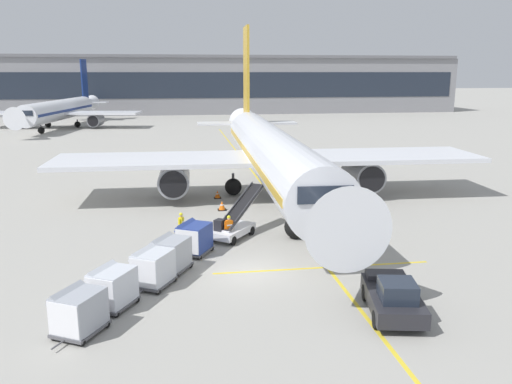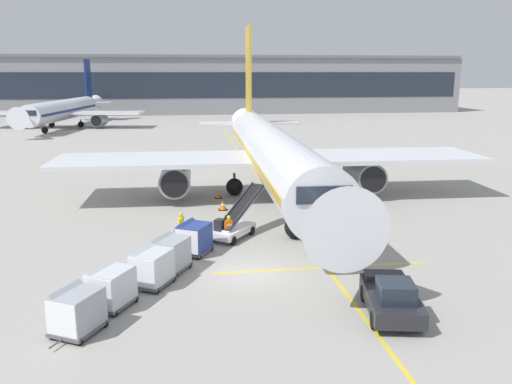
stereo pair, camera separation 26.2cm
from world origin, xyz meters
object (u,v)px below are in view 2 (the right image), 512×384
at_px(baggage_cart_third, 151,267).
at_px(baggage_cart_fifth, 76,310).
at_px(parked_airplane, 271,152).
at_px(ground_crew_by_loader, 229,227).
at_px(pushback_tug, 391,297).
at_px(baggage_cart_fourth, 110,286).
at_px(baggage_cart_second, 170,253).
at_px(belt_loader, 234,224).
at_px(distant_airplane, 64,110).
at_px(safety_cone_wingtip, 219,194).
at_px(ground_crew_by_carts, 181,224).
at_px(safety_cone_engine_keepout, 223,205).
at_px(baggage_cart_lead, 193,237).

distance_m(baggage_cart_third, baggage_cart_fifth, 5.27).
xyz_separation_m(parked_airplane, ground_crew_by_loader, (-4.64, -11.77, -2.83)).
distance_m(baggage_cart_third, pushback_tug, 11.53).
distance_m(baggage_cart_fourth, pushback_tug, 12.47).
xyz_separation_m(baggage_cart_second, baggage_cart_third, (-0.87, -1.87, 0.00)).
bearing_deg(parked_airplane, baggage_cart_fifth, -117.71).
bearing_deg(baggage_cart_fourth, baggage_cart_third, 52.14).
relative_size(baggage_cart_second, ground_crew_by_loader, 1.59).
bearing_deg(belt_loader, distant_airplane, 109.16).
xyz_separation_m(ground_crew_by_loader, safety_cone_wingtip, (0.22, 11.87, -0.67)).
distance_m(baggage_cart_second, ground_crew_by_carts, 5.54).
distance_m(parked_airplane, pushback_tug, 23.03).
bearing_deg(baggage_cart_second, parked_airplane, 63.11).
xyz_separation_m(belt_loader, distant_airplane, (-25.05, 72.09, 2.45)).
relative_size(safety_cone_engine_keepout, distant_airplane, 0.02).
bearing_deg(baggage_cart_third, ground_crew_by_carts, 78.47).
xyz_separation_m(baggage_cart_third, distant_airplane, (-20.18, 79.40, 2.32)).
bearing_deg(ground_crew_by_loader, pushback_tug, -61.13).
bearing_deg(baggage_cart_fifth, ground_crew_by_carts, 70.22).
height_order(pushback_tug, ground_crew_by_loader, pushback_tug).
height_order(parked_airplane, ground_crew_by_carts, parked_airplane).
bearing_deg(ground_crew_by_carts, ground_crew_by_loader, -20.94).
distance_m(baggage_cart_lead, safety_cone_engine_keepout, 10.04).
distance_m(safety_cone_engine_keepout, distant_airplane, 69.88).
distance_m(ground_crew_by_carts, distant_airplane, 75.26).
xyz_separation_m(baggage_cart_lead, ground_crew_by_carts, (-0.68, 2.92, -0.00)).
xyz_separation_m(safety_cone_engine_keepout, distant_airplane, (-24.86, 65.24, 2.96)).
bearing_deg(ground_crew_by_carts, distant_airplane, 106.75).
distance_m(ground_crew_by_carts, safety_cone_engine_keepout, 7.53).
relative_size(baggage_cart_fourth, ground_crew_by_carts, 1.59).
height_order(parked_airplane, distant_airplane, parked_airplane).
height_order(baggage_cart_lead, baggage_cart_third, same).
relative_size(baggage_cart_second, distant_airplane, 0.07).
relative_size(baggage_cart_fourth, safety_cone_wingtip, 4.06).
xyz_separation_m(baggage_cart_third, baggage_cart_fifth, (-2.76, -4.49, 0.00)).
distance_m(baggage_cart_lead, baggage_cart_third, 4.96).
height_order(safety_cone_wingtip, distant_airplane, distant_airplane).
height_order(belt_loader, distant_airplane, distant_airplane).
distance_m(belt_loader, safety_cone_engine_keepout, 6.88).
height_order(baggage_cart_third, pushback_tug, baggage_cart_third).
distance_m(baggage_cart_lead, ground_crew_by_carts, 3.00).
bearing_deg(belt_loader, parked_airplane, 68.62).
bearing_deg(baggage_cart_third, pushback_tug, -24.45).
height_order(parked_airplane, baggage_cart_fourth, parked_airplane).
height_order(belt_loader, safety_cone_engine_keepout, belt_loader).
height_order(parked_airplane, pushback_tug, parked_airplane).
distance_m(baggage_cart_lead, baggage_cart_fifth, 10.22).
bearing_deg(ground_crew_by_loader, baggage_cart_third, -125.25).
xyz_separation_m(baggage_cart_lead, baggage_cart_fifth, (-4.95, -8.94, 0.00)).
relative_size(baggage_cart_fifth, safety_cone_wingtip, 4.06).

